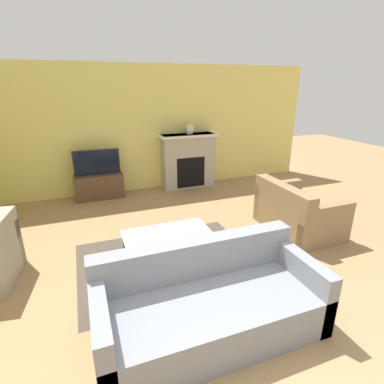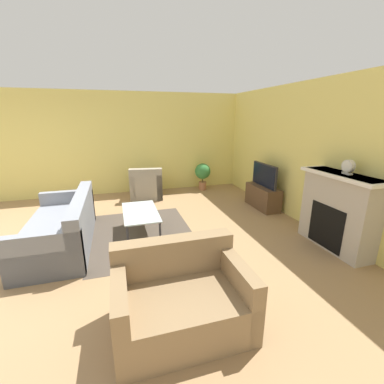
{
  "view_description": "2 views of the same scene",
  "coord_description": "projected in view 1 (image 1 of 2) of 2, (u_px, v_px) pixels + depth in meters",
  "views": [
    {
      "loc": [
        -0.96,
        -1.39,
        2.29
      ],
      "look_at": [
        0.53,
        2.53,
        0.77
      ],
      "focal_mm": 28.0,
      "sensor_mm": 36.0,
      "label": 1
    },
    {
      "loc": [
        4.33,
        1.67,
        2.05
      ],
      "look_at": [
        0.14,
        2.92,
        0.77
      ],
      "focal_mm": 24.0,
      "sensor_mm": 36.0,
      "label": 2
    }
  ],
  "objects": [
    {
      "name": "wall_back",
      "position": [
        125.0,
        130.0,
        6.42
      ],
      "size": [
        8.83,
        0.06,
        2.7
      ],
      "color": "#EADB72",
      "rests_on": "ground_plane"
    },
    {
      "name": "area_rug",
      "position": [
        168.0,
        261.0,
        4.09
      ],
      "size": [
        2.35,
        1.79,
        0.0
      ],
      "color": "#4C4238",
      "rests_on": "ground_plane"
    },
    {
      "name": "fireplace",
      "position": [
        188.0,
        160.0,
        6.91
      ],
      "size": [
        1.32,
        0.44,
        1.23
      ],
      "color": "#B2A899",
      "rests_on": "ground_plane"
    },
    {
      "name": "tv_stand",
      "position": [
        99.0,
        186.0,
        6.3
      ],
      "size": [
        0.98,
        0.38,
        0.52
      ],
      "color": "brown",
      "rests_on": "ground_plane"
    },
    {
      "name": "tv",
      "position": [
        97.0,
        162.0,
        6.12
      ],
      "size": [
        0.92,
        0.06,
        0.52
      ],
      "color": "#232328",
      "rests_on": "tv_stand"
    },
    {
      "name": "couch_sectional",
      "position": [
        209.0,
        304.0,
        2.88
      ],
      "size": [
        2.13,
        0.95,
        0.82
      ],
      "color": "gray",
      "rests_on": "ground_plane"
    },
    {
      "name": "couch_loveseat",
      "position": [
        296.0,
        214.0,
        4.88
      ],
      "size": [
        0.9,
        1.3,
        0.82
      ],
      "rotation": [
        0.0,
        0.0,
        1.57
      ],
      "color": "#8C704C",
      "rests_on": "ground_plane"
    },
    {
      "name": "coffee_table",
      "position": [
        167.0,
        236.0,
        3.94
      ],
      "size": [
        1.15,
        0.59,
        0.44
      ],
      "color": "#333338",
      "rests_on": "ground_plane"
    },
    {
      "name": "mantel_clock",
      "position": [
        190.0,
        129.0,
        6.69
      ],
      "size": [
        0.19,
        0.07,
        0.22
      ],
      "color": "beige",
      "rests_on": "fireplace"
    }
  ]
}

